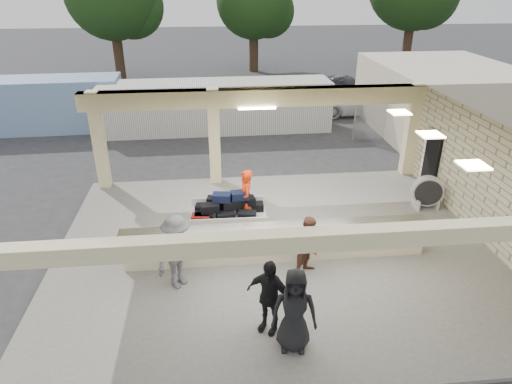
{
  "coord_description": "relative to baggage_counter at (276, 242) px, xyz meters",
  "views": [
    {
      "loc": [
        -1.6,
        -10.77,
        7.08
      ],
      "look_at": [
        -0.39,
        1.0,
        1.38
      ],
      "focal_mm": 32.0,
      "sensor_mm": 36.0,
      "label": 1
    }
  ],
  "objects": [
    {
      "name": "ground",
      "position": [
        0.0,
        0.5,
        -0.59
      ],
      "size": [
        120.0,
        120.0,
        0.0
      ],
      "primitive_type": "plane",
      "color": "#2C2C2F",
      "rests_on": "ground"
    },
    {
      "name": "pavilion",
      "position": [
        0.21,
        1.16,
        0.76
      ],
      "size": [
        12.01,
        10.0,
        3.55
      ],
      "color": "#64625D",
      "rests_on": "ground"
    },
    {
      "name": "baggage_counter",
      "position": [
        0.0,
        0.0,
        0.0
      ],
      "size": [
        8.2,
        0.58,
        0.98
      ],
      "color": "beige",
      "rests_on": "pavilion"
    },
    {
      "name": "luggage_cart",
      "position": [
        -1.23,
        1.49,
        0.22
      ],
      "size": [
        2.24,
        1.42,
        1.29
      ],
      "rotation": [
        0.0,
        0.0,
        -0.02
      ],
      "color": "silver",
      "rests_on": "pavilion"
    },
    {
      "name": "drum_fan",
      "position": [
        5.3,
        2.43,
        0.09
      ],
      "size": [
        1.03,
        0.57,
        1.09
      ],
      "rotation": [
        0.0,
        0.0,
        -0.24
      ],
      "color": "silver",
      "rests_on": "pavilion"
    },
    {
      "name": "baggage_handler",
      "position": [
        -0.68,
        1.64,
        0.46
      ],
      "size": [
        0.42,
        0.71,
        1.9
      ],
      "primitive_type": "imported",
      "rotation": [
        0.0,
        0.0,
        4.78
      ],
      "color": "red",
      "rests_on": "pavilion"
    },
    {
      "name": "passenger_a",
      "position": [
        0.73,
        -0.74,
        0.32
      ],
      "size": [
        0.8,
        0.78,
        1.6
      ],
      "primitive_type": "imported",
      "rotation": [
        0.0,
        0.0,
        0.75
      ],
      "color": "brown",
      "rests_on": "pavilion"
    },
    {
      "name": "passenger_b",
      "position": [
        -0.56,
        -2.7,
        0.39
      ],
      "size": [
        1.06,
        0.89,
        1.75
      ],
      "primitive_type": "imported",
      "rotation": [
        0.0,
        0.0,
        -0.6
      ],
      "color": "black",
      "rests_on": "pavilion"
    },
    {
      "name": "passenger_c",
      "position": [
        -2.54,
        -0.94,
        0.47
      ],
      "size": [
        1.16,
        1.2,
        1.92
      ],
      "primitive_type": "imported",
      "rotation": [
        0.0,
        0.0,
        0.82
      ],
      "color": "#535258",
      "rests_on": "pavilion"
    },
    {
      "name": "passenger_d",
      "position": [
        -0.12,
        -3.26,
        0.45
      ],
      "size": [
        0.96,
        0.51,
        1.87
      ],
      "primitive_type": "imported",
      "rotation": [
        0.0,
        0.0,
        -0.15
      ],
      "color": "black",
      "rests_on": "pavilion"
    },
    {
      "name": "car_white_a",
      "position": [
        6.69,
        13.89,
        0.11
      ],
      "size": [
        4.9,
        2.36,
        1.39
      ],
      "primitive_type": "imported",
      "rotation": [
        0.0,
        0.0,
        1.56
      ],
      "color": "white",
      "rests_on": "ground"
    },
    {
      "name": "car_white_b",
      "position": [
        10.52,
        14.64,
        0.13
      ],
      "size": [
        4.7,
        2.26,
        1.43
      ],
      "primitive_type": "imported",
      "rotation": [
        0.0,
        0.0,
        1.44
      ],
      "color": "white",
      "rests_on": "ground"
    },
    {
      "name": "car_dark",
      "position": [
        6.27,
        15.8,
        0.21
      ],
      "size": [
        4.95,
        3.92,
        1.59
      ],
      "primitive_type": "imported",
      "rotation": [
        0.0,
        0.0,
        1.02
      ],
      "color": "black",
      "rests_on": "ground"
    },
    {
      "name": "container_white",
      "position": [
        -1.28,
        11.68,
        0.61
      ],
      "size": [
        11.07,
        2.35,
        2.39
      ],
      "primitive_type": "cube",
      "rotation": [
        0.0,
        0.0,
        0.01
      ],
      "color": "silver",
      "rests_on": "ground"
    },
    {
      "name": "container_blue",
      "position": [
        -10.88,
        12.61,
        0.67
      ],
      "size": [
        9.78,
        2.69,
        2.52
      ],
      "primitive_type": "cube",
      "rotation": [
        0.0,
        0.0,
        0.04
      ],
      "color": "#7FA1CC",
      "rests_on": "ground"
    },
    {
      "name": "fence",
      "position": [
        11.0,
        9.5,
        0.47
      ],
      "size": [
        12.06,
        0.06,
        2.03
      ],
      "color": "gray",
      "rests_on": "ground"
    },
    {
      "name": "tree_mid",
      "position": [
        2.32,
        26.66,
        4.38
      ],
      "size": [
        6.0,
        5.6,
        8.0
      ],
      "color": "#382619",
      "rests_on": "ground"
    },
    {
      "name": "adjacent_building",
      "position": [
        9.5,
        10.5,
        1.01
      ],
      "size": [
        6.0,
        8.0,
        3.2
      ],
      "primitive_type": "cube",
      "color": "beige",
      "rests_on": "ground"
    }
  ]
}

